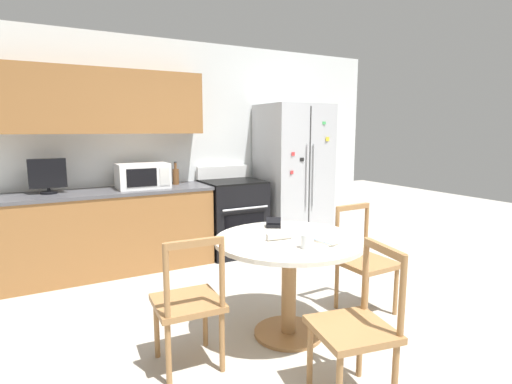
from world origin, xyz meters
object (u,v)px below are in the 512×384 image
at_px(microwave, 143,176).
at_px(candle_glass, 307,242).
at_px(counter_bottle, 176,176).
at_px(dining_chair_right, 364,262).
at_px(refrigerator, 293,176).
at_px(countertop_tv, 48,175).
at_px(oven_range, 233,216).
at_px(dining_chair_near, 356,328).
at_px(dining_chair_left, 189,304).
at_px(wallet, 273,224).

bearing_deg(microwave, candle_glass, -77.08).
bearing_deg(counter_bottle, dining_chair_right, -66.14).
distance_m(refrigerator, dining_chair_right, 2.11).
bearing_deg(candle_glass, countertop_tv, 121.45).
bearing_deg(refrigerator, countertop_tv, 177.42).
xyz_separation_m(dining_chair_right, candle_glass, (-0.83, -0.31, 0.36)).
bearing_deg(oven_range, microwave, 178.84).
bearing_deg(candle_glass, dining_chair_right, 20.49).
bearing_deg(candle_glass, microwave, 102.92).
relative_size(oven_range, dining_chair_near, 1.20).
height_order(dining_chair_left, dining_chair_right, same).
distance_m(counter_bottle, dining_chair_near, 3.05).
height_order(refrigerator, dining_chair_left, refrigerator).
relative_size(microwave, wallet, 3.21).
distance_m(oven_range, counter_bottle, 0.87).
bearing_deg(oven_range, dining_chair_near, -101.47).
distance_m(microwave, countertop_tv, 0.94).
bearing_deg(dining_chair_near, counter_bottle, 12.36).
bearing_deg(microwave, dining_chair_right, -56.24).
xyz_separation_m(counter_bottle, candle_glass, (0.13, -2.47, -0.21)).
bearing_deg(countertop_tv, dining_chair_right, -42.38).
xyz_separation_m(counter_bottle, dining_chair_left, (-0.63, -2.24, -0.57)).
relative_size(countertop_tv, wallet, 2.09).
height_order(dining_chair_near, wallet, dining_chair_near).
distance_m(refrigerator, microwave, 1.96).
relative_size(counter_bottle, wallet, 1.58).
distance_m(dining_chair_right, wallet, 0.85).
distance_m(countertop_tv, candle_glass, 2.84).
distance_m(refrigerator, counter_bottle, 1.55).
bearing_deg(counter_bottle, candle_glass, -87.03).
height_order(oven_range, dining_chair_left, oven_range).
distance_m(microwave, dining_chair_right, 2.53).
bearing_deg(countertop_tv, microwave, -3.33).
height_order(counter_bottle, wallet, counter_bottle).
bearing_deg(counter_bottle, refrigerator, -7.06).
height_order(refrigerator, microwave, refrigerator).
xyz_separation_m(microwave, wallet, (0.65, -1.73, -0.26)).
height_order(microwave, wallet, microwave).
relative_size(oven_range, candle_glass, 11.45).
relative_size(counter_bottle, dining_chair_near, 0.30).
relative_size(countertop_tv, dining_chair_near, 0.40).
bearing_deg(oven_range, candle_glass, -103.29).
height_order(oven_range, counter_bottle, counter_bottle).
height_order(oven_range, countertop_tv, countertop_tv).
distance_m(counter_bottle, candle_glass, 2.48).
bearing_deg(wallet, counter_bottle, 97.39).
relative_size(countertop_tv, dining_chair_right, 0.40).
relative_size(dining_chair_left, dining_chair_right, 1.00).
bearing_deg(refrigerator, microwave, 177.78).
bearing_deg(refrigerator, dining_chair_left, -136.62).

